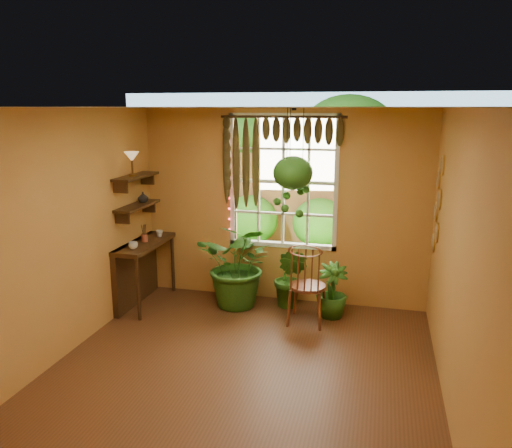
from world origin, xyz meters
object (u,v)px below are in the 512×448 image
Objects in this scene: windsor_chair at (307,297)px; potted_plant_mid at (291,278)px; counter_ledge at (139,265)px; potted_plant_left at (240,264)px; hanging_basket at (293,175)px.

windsor_chair reaches higher than potted_plant_mid.
potted_plant_left reaches higher than counter_ledge.
hanging_basket reaches higher than potted_plant_left.
windsor_chair is 1.02× the size of potted_plant_left.
counter_ledge is 0.86× the size of hanging_basket.
windsor_chair is at bearing -57.70° from potted_plant_mid.
counter_ledge is at bearing 179.57° from windsor_chair.
counter_ledge is 2.40m from windsor_chair.
hanging_basket reaches higher than windsor_chair.
potted_plant_left is at bearing 9.44° from counter_ledge.
windsor_chair is 0.89× the size of hanging_basket.
hanging_basket is (2.11, 0.32, 1.29)m from counter_ledge.
windsor_chair is at bearing -56.85° from hanging_basket.
windsor_chair is at bearing -19.27° from potted_plant_left.
potted_plant_mid is 0.61× the size of hanging_basket.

